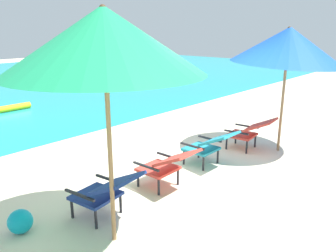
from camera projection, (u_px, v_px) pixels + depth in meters
ground_plane at (53, 127)px, 8.17m from camera, size 40.00×40.00×0.00m
swim_buoy at (3, 109)px, 9.58m from camera, size 1.60×0.18×0.18m
lounge_chair_far_left at (105, 190)px, 4.12m from camera, size 0.64×0.94×0.68m
lounge_chair_near_left at (167, 164)px, 4.92m from camera, size 0.56×0.88×0.68m
lounge_chair_near_right at (210, 144)px, 5.76m from camera, size 0.55×0.88×0.68m
lounge_chair_far_right at (250, 130)px, 6.54m from camera, size 0.63×0.93×0.68m
beach_umbrella_left at (104, 41)px, 3.22m from camera, size 2.45×2.45×2.53m
beach_umbrella_right at (288, 45)px, 6.08m from camera, size 2.47×2.50×2.40m
beach_ball at (20, 222)px, 3.92m from camera, size 0.29×0.29×0.29m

